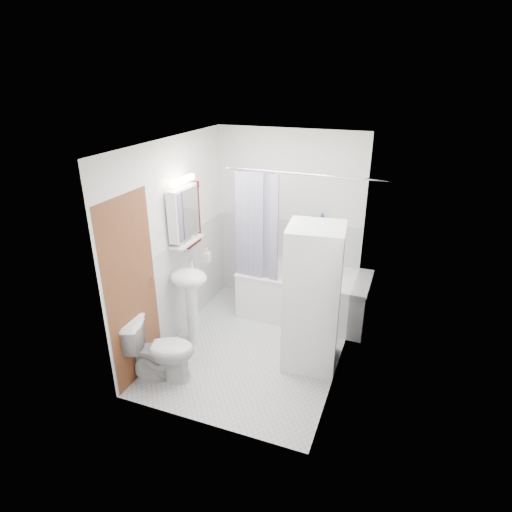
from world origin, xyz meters
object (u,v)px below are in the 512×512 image
(sink, at_px, (190,289))
(toilet, at_px, (161,350))
(washer_dryer, at_px, (312,298))
(bathtub, at_px, (304,292))

(sink, height_order, toilet, sink)
(washer_dryer, relative_size, toilet, 2.30)
(bathtub, relative_size, toilet, 2.37)
(washer_dryer, bearing_deg, toilet, -156.14)
(bathtub, height_order, toilet, toilet)
(bathtub, height_order, washer_dryer, washer_dryer)
(washer_dryer, bearing_deg, bathtub, 101.70)
(washer_dryer, bearing_deg, sink, 177.24)
(sink, height_order, washer_dryer, washer_dryer)
(toilet, bearing_deg, bathtub, -50.66)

